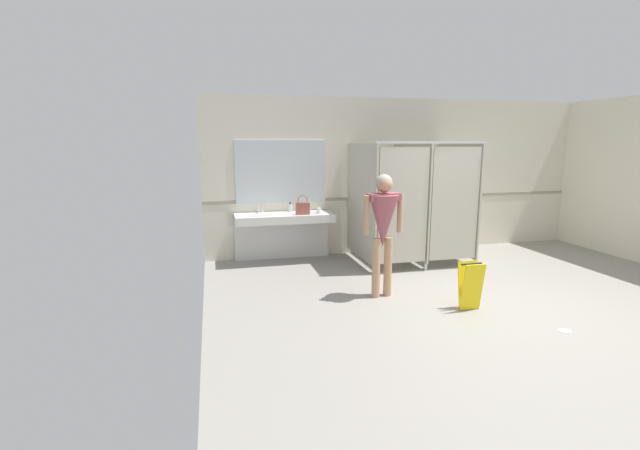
{
  "coord_description": "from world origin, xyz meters",
  "views": [
    {
      "loc": [
        -3.69,
        -4.65,
        2.08
      ],
      "look_at": [
        -2.38,
        0.65,
        1.05
      ],
      "focal_mm": 24.57,
      "sensor_mm": 36.0,
      "label": 1
    }
  ],
  "objects_px": {
    "handbag": "(303,208)",
    "paper_cup": "(319,211)",
    "wet_floor_sign": "(471,286)",
    "person_standing": "(383,220)",
    "soap_dispenser": "(290,208)"
  },
  "relations": [
    {
      "from": "person_standing",
      "to": "soap_dispenser",
      "type": "distance_m",
      "value": 2.43
    },
    {
      "from": "person_standing",
      "to": "paper_cup",
      "type": "height_order",
      "value": "person_standing"
    },
    {
      "from": "paper_cup",
      "to": "wet_floor_sign",
      "type": "height_order",
      "value": "paper_cup"
    },
    {
      "from": "paper_cup",
      "to": "wet_floor_sign",
      "type": "bearing_deg",
      "value": -64.74
    },
    {
      "from": "person_standing",
      "to": "handbag",
      "type": "bearing_deg",
      "value": 109.65
    },
    {
      "from": "handbag",
      "to": "paper_cup",
      "type": "xyz_separation_m",
      "value": [
        0.3,
        0.05,
        -0.07
      ]
    },
    {
      "from": "wet_floor_sign",
      "to": "paper_cup",
      "type": "bearing_deg",
      "value": 115.26
    },
    {
      "from": "handbag",
      "to": "wet_floor_sign",
      "type": "height_order",
      "value": "handbag"
    },
    {
      "from": "person_standing",
      "to": "wet_floor_sign",
      "type": "bearing_deg",
      "value": -39.44
    },
    {
      "from": "person_standing",
      "to": "wet_floor_sign",
      "type": "height_order",
      "value": "person_standing"
    },
    {
      "from": "person_standing",
      "to": "paper_cup",
      "type": "distance_m",
      "value": 2.04
    },
    {
      "from": "person_standing",
      "to": "soap_dispenser",
      "type": "xyz_separation_m",
      "value": [
        -0.86,
        2.27,
        -0.13
      ]
    },
    {
      "from": "person_standing",
      "to": "handbag",
      "type": "distance_m",
      "value": 2.07
    },
    {
      "from": "handbag",
      "to": "soap_dispenser",
      "type": "height_order",
      "value": "handbag"
    },
    {
      "from": "wet_floor_sign",
      "to": "handbag",
      "type": "bearing_deg",
      "value": 120.64
    }
  ]
}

